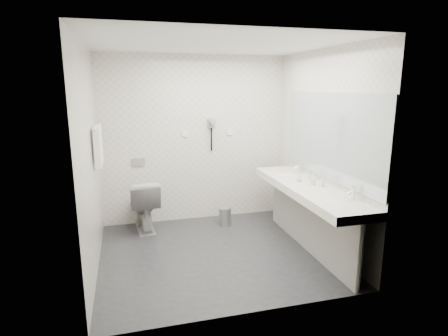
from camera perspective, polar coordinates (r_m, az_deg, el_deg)
name	(u,v)px	position (r m, az deg, el deg)	size (l,w,h in m)	color
floor	(216,253)	(4.74, -1.31, -12.98)	(2.80, 2.80, 0.00)	#27272B
ceiling	(214,44)	(4.30, -1.49, 18.65)	(2.80, 2.80, 0.00)	white
wall_back	(195,140)	(5.60, -4.55, 4.39)	(2.80, 2.80, 0.00)	silver
wall_front	(251,182)	(3.13, 4.25, -2.17)	(2.80, 2.80, 0.00)	silver
wall_left	(90,161)	(4.25, -20.07, 1.02)	(2.60, 2.60, 0.00)	silver
wall_right	(321,150)	(4.87, 14.85, 2.76)	(2.60, 2.60, 0.00)	silver
vanity_counter	(307,189)	(4.66, 12.81, -3.23)	(0.55, 2.20, 0.10)	white
vanity_panel	(308,221)	(4.81, 12.83, -8.08)	(0.03, 2.15, 0.75)	gray
vanity_post_near	(360,257)	(4.01, 20.29, -12.87)	(0.06, 0.06, 0.75)	silver
vanity_post_far	(277,198)	(5.70, 8.25, -4.58)	(0.06, 0.06, 0.75)	silver
mirror	(330,136)	(4.66, 16.04, 4.76)	(0.02, 2.20, 1.05)	#B2BCC6
basin_near	(337,202)	(4.12, 17.04, -5.09)	(0.40, 0.31, 0.05)	white
basin_far	(286,175)	(5.22, 9.53, -1.00)	(0.40, 0.31, 0.05)	white
faucet_near	(353,193)	(4.20, 19.38, -3.64)	(0.04, 0.04, 0.15)	silver
faucet_far	(299,167)	(5.28, 11.49, 0.08)	(0.04, 0.04, 0.15)	silver
soap_bottle_a	(313,181)	(4.67, 13.58, -1.91)	(0.05, 0.05, 0.11)	beige
soap_bottle_b	(299,178)	(4.81, 11.56, -1.54)	(0.07, 0.07, 0.09)	beige
soap_bottle_c	(323,181)	(4.62, 15.06, -2.01)	(0.05, 0.05, 0.13)	beige
glass_left	(311,176)	(4.91, 13.34, -1.21)	(0.06, 0.06, 0.11)	silver
toilet	(144,205)	(5.46, -12.35, -5.55)	(0.42, 0.73, 0.74)	white
flush_plate	(138,162)	(5.55, -13.12, 0.87)	(0.18, 0.02, 0.12)	#B2B5BA
pedal_bin	(225,217)	(5.56, 0.13, -7.58)	(0.18, 0.18, 0.25)	#B2B5BA
bin_lid	(225,208)	(5.52, 0.13, -6.26)	(0.18, 0.18, 0.01)	#B2B5BA
towel_rail	(96,128)	(4.74, -19.21, 5.90)	(0.02, 0.02, 0.62)	silver
towel_near	(98,148)	(4.63, -19.00, 3.01)	(0.07, 0.24, 0.48)	white
towel_far	(99,144)	(4.91, -18.80, 3.53)	(0.07, 0.24, 0.48)	white
dryer_cradle	(211,123)	(5.60, -2.00, 6.99)	(0.10, 0.04, 0.14)	gray
dryer_barrel	(212,121)	(5.53, -1.84, 7.23)	(0.08, 0.08, 0.14)	gray
dryer_cord	(212,140)	(5.61, -1.95, 4.43)	(0.02, 0.02, 0.35)	black
switch_plate_a	(185,134)	(5.55, -6.07, 5.32)	(0.09, 0.02, 0.09)	white
switch_plate_b	(230,132)	(5.70, 0.92, 5.58)	(0.09, 0.02, 0.09)	white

